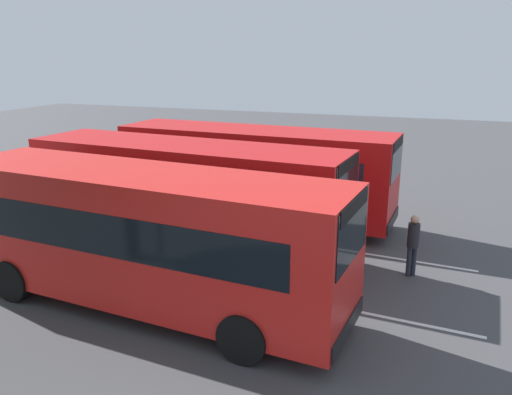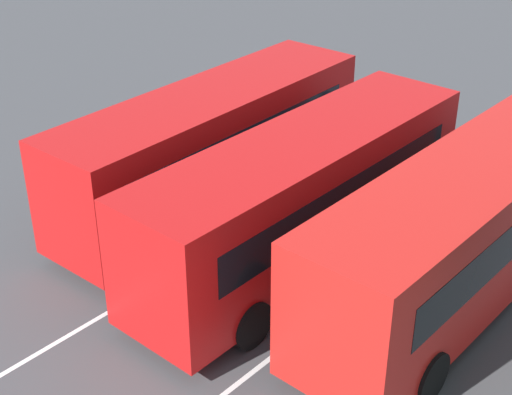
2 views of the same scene
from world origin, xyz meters
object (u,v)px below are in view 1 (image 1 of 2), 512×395
object	(u,v)px
bus_far_left	(144,234)
pedestrian	(413,240)
bus_center_right	(255,171)
bus_center_left	(187,193)

from	to	relation	value
bus_far_left	pedestrian	distance (m)	7.25
bus_far_left	bus_center_right	world-z (taller)	same
bus_center_left	bus_far_left	bearing A→B (deg)	-73.51
bus_far_left	pedestrian	bearing A→B (deg)	38.84
bus_far_left	pedestrian	xyz separation A→B (m)	(5.96, 4.05, -0.81)
bus_center_right	bus_center_left	bearing A→B (deg)	-101.52
bus_far_left	bus_center_left	size ratio (longest dim) A/B	1.00
bus_center_left	pedestrian	distance (m)	6.81
bus_center_right	pedestrian	world-z (taller)	bus_center_right
bus_far_left	bus_center_left	bearing A→B (deg)	106.75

